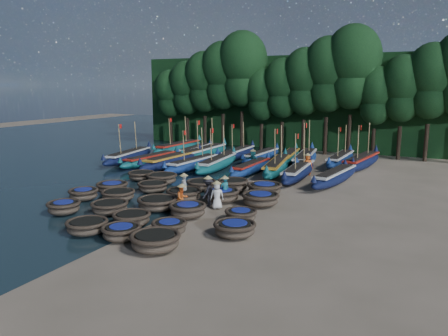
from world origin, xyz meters
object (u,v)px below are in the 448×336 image
at_px(coracle_24, 264,189).
at_px(long_boat_11, 205,152).
at_px(fisherman_3, 208,191).
at_px(coracle_6, 110,207).
at_px(coracle_4, 155,241).
at_px(coracle_5, 64,207).
at_px(coracle_8, 169,227).
at_px(long_boat_7, 298,172).
at_px(coracle_9, 235,228).
at_px(long_boat_9, 178,147).
at_px(coracle_13, 188,210).
at_px(long_boat_5, 251,167).
at_px(long_boat_6, 277,166).
at_px(fisherman_4, 184,187).
at_px(fisherman_1, 225,188).
at_px(fisherman_5, 253,160).
at_px(coracle_10, 84,194).
at_px(coracle_18, 222,195).
at_px(long_boat_17, 362,162).
at_px(coracle_12, 157,203).
at_px(long_boat_4, 217,163).
at_px(coracle_3, 121,232).
at_px(coracle_16, 153,187).
at_px(fisherman_2, 182,197).
at_px(coracle_14, 241,215).
at_px(long_boat_15, 305,159).
at_px(coracle_2, 87,226).
at_px(long_boat_8, 335,176).
at_px(coracle_22, 201,185).
at_px(long_boat_10, 195,150).
at_px(coracle_7, 132,218).
at_px(long_boat_0, 129,156).
at_px(coracle_21, 162,178).
at_px(long_boat_1, 151,160).
at_px(long_boat_14, 289,157).
at_px(fisherman_0, 217,194).
at_px(coracle_23, 233,185).
at_px(long_boat_2, 173,160).
at_px(long_boat_16, 340,159).
at_px(long_boat_3, 194,164).
at_px(long_boat_13, 261,156).

relative_size(coracle_24, long_boat_11, 0.27).
bearing_deg(fisherman_3, coracle_6, -48.34).
height_order(coracle_4, coracle_5, coracle_4).
xyz_separation_m(coracle_8, long_boat_7, (1.76, 14.65, 0.18)).
distance_m(coracle_9, long_boat_9, 25.88).
height_order(coracle_13, long_boat_5, long_boat_5).
bearing_deg(long_boat_6, fisherman_4, -111.12).
xyz_separation_m(fisherman_1, fisherman_5, (-2.42, 10.13, -0.03)).
bearing_deg(long_boat_7, coracle_10, -133.27).
xyz_separation_m(coracle_18, long_boat_17, (5.72, 14.71, 0.15)).
relative_size(coracle_12, long_boat_4, 0.31).
xyz_separation_m(coracle_3, fisherman_5, (-1.16, 18.10, 0.45)).
xyz_separation_m(coracle_13, fisherman_5, (-2.08, 13.85, 0.41)).
bearing_deg(long_boat_5, coracle_10, -115.01).
bearing_deg(coracle_16, fisherman_2, -35.31).
xyz_separation_m(long_boat_4, long_boat_17, (10.54, 5.96, 0.03)).
bearing_deg(coracle_9, coracle_14, 107.37).
xyz_separation_m(long_boat_7, fisherman_2, (-3.27, -11.08, 0.24)).
xyz_separation_m(long_boat_5, long_boat_15, (2.88, 5.08, 0.11)).
xyz_separation_m(coracle_2, long_boat_8, (8.08, 15.85, 0.16)).
relative_size(coracle_22, long_boat_10, 0.31).
distance_m(long_boat_9, long_boat_11, 4.48).
bearing_deg(coracle_3, coracle_7, 115.03).
height_order(long_boat_17, fisherman_5, long_boat_17).
bearing_deg(coracle_7, fisherman_1, 71.12).
bearing_deg(fisherman_3, long_boat_0, -128.00).
distance_m(coracle_21, long_boat_1, 7.68).
relative_size(long_boat_10, long_boat_14, 0.98).
height_order(long_boat_5, long_boat_10, long_boat_10).
height_order(coracle_18, long_boat_8, long_boat_8).
distance_m(coracle_9, long_boat_1, 19.43).
bearing_deg(long_boat_17, fisherman_2, -103.48).
bearing_deg(fisherman_1, long_boat_10, -106.85).
relative_size(coracle_3, fisherman_0, 1.07).
height_order(coracle_23, long_boat_11, long_boat_11).
xyz_separation_m(coracle_4, long_boat_2, (-9.79, 16.43, 0.15)).
distance_m(coracle_3, long_boat_16, 23.80).
bearing_deg(coracle_7, long_boat_6, 82.49).
bearing_deg(long_boat_11, coracle_24, -46.88).
bearing_deg(coracle_13, long_boat_16, 78.13).
xyz_separation_m(coracle_8, coracle_16, (-5.53, 6.41, 0.00)).
relative_size(coracle_3, coracle_7, 0.84).
relative_size(coracle_10, coracle_22, 0.75).
relative_size(coracle_10, fisherman_1, 1.05).
relative_size(coracle_23, long_boat_3, 0.28).
bearing_deg(fisherman_4, long_boat_13, -33.29).
bearing_deg(coracle_9, coracle_2, -156.72).
bearing_deg(coracle_3, fisherman_2, 89.74).
bearing_deg(long_boat_2, fisherman_5, 20.69).
relative_size(fisherman_4, fisherman_5, 1.03).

